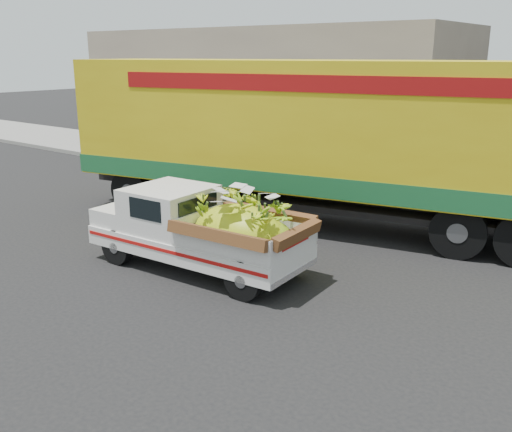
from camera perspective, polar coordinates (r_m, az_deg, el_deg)
The scene contains 6 objects.
ground at distance 12.03m, azimuth -7.84°, elevation -3.34°, with size 100.00×100.00×0.00m, color black.
curb at distance 16.40m, azimuth 6.61°, elevation 2.21°, with size 60.00×0.25×0.15m, color gray.
sidewalk at distance 18.19m, azimuth 10.05°, elevation 3.42°, with size 60.00×4.00×0.14m, color gray.
building_left at distance 27.09m, azimuth 0.93°, elevation 12.90°, with size 18.00×6.00×5.00m, color gray.
pickup_truck at distance 10.48m, azimuth -4.53°, elevation -1.52°, with size 4.36×1.82×1.50m.
semi_trailer at distance 13.37m, azimuth 5.72°, elevation 8.05°, with size 12.09×4.88×3.80m.
Camera 1 is at (8.16, -7.91, 3.95)m, focal length 40.00 mm.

